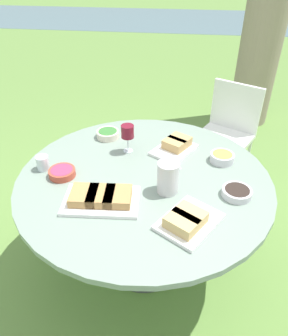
{
  "coord_description": "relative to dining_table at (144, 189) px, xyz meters",
  "views": [
    {
      "loc": [
        0.19,
        -1.51,
        1.88
      ],
      "look_at": [
        0.0,
        0.0,
        0.81
      ],
      "focal_mm": 35.0,
      "sensor_mm": 36.0,
      "label": 1
    }
  ],
  "objects": [
    {
      "name": "wine_glass",
      "position": [
        -0.14,
        0.26,
        0.23
      ],
      "size": [
        0.08,
        0.08,
        0.19
      ],
      "color": "silver",
      "rests_on": "dining_table"
    },
    {
      "name": "chair_near_right",
      "position": [
        0.6,
        1.12,
        -0.14
      ],
      "size": [
        0.59,
        0.58,
        0.89
      ],
      "color": "white",
      "rests_on": "ground_plane"
    },
    {
      "name": "bowl_dip_red",
      "position": [
        -0.47,
        -0.05,
        0.11
      ],
      "size": [
        0.15,
        0.15,
        0.04
      ],
      "color": "#B74733",
      "rests_on": "dining_table"
    },
    {
      "name": "bowl_fries",
      "position": [
        0.45,
        0.22,
        0.12
      ],
      "size": [
        0.15,
        0.15,
        0.05
      ],
      "color": "silver",
      "rests_on": "dining_table"
    },
    {
      "name": "water_pitcher",
      "position": [
        0.14,
        -0.11,
        0.18
      ],
      "size": [
        0.13,
        0.12,
        0.18
      ],
      "color": "silver",
      "rests_on": "dining_table"
    },
    {
      "name": "cup_water_near",
      "position": [
        -0.6,
        -0.0,
        0.13
      ],
      "size": [
        0.07,
        0.07,
        0.09
      ],
      "color": "silver",
      "rests_on": "dining_table"
    },
    {
      "name": "dining_table",
      "position": [
        0.0,
        0.0,
        0.0
      ],
      "size": [
        1.46,
        1.46,
        0.75
      ],
      "color": "#4C4C51",
      "rests_on": "ground_plane"
    },
    {
      "name": "platter_charcuterie",
      "position": [
        0.17,
        0.31,
        0.12
      ],
      "size": [
        0.32,
        0.35,
        0.08
      ],
      "color": "white",
      "rests_on": "dining_table"
    },
    {
      "name": "bowl_salad",
      "position": [
        -0.31,
        0.42,
        0.12
      ],
      "size": [
        0.16,
        0.16,
        0.05
      ],
      "color": "beige",
      "rests_on": "dining_table"
    },
    {
      "name": "platter_bread_main",
      "position": [
        -0.19,
        -0.25,
        0.12
      ],
      "size": [
        0.41,
        0.27,
        0.07
      ],
      "color": "white",
      "rests_on": "dining_table"
    },
    {
      "name": "bowl_olives",
      "position": [
        0.51,
        -0.11,
        0.11
      ],
      "size": [
        0.16,
        0.16,
        0.04
      ],
      "color": "silver",
      "rests_on": "dining_table"
    },
    {
      "name": "ground_plane",
      "position": [
        0.0,
        0.0,
        -0.66
      ],
      "size": [
        40.0,
        40.0,
        0.0
      ],
      "primitive_type": "plane",
      "color": "#668E42"
    },
    {
      "name": "river_strip",
      "position": [
        0.0,
        8.64,
        -0.66
      ],
      "size": [
        40.0,
        3.44,
        0.01
      ],
      "color": "slate",
      "rests_on": "ground_plane"
    },
    {
      "name": "platter_sandwich_side",
      "position": [
        0.25,
        -0.36,
        0.12
      ],
      "size": [
        0.35,
        0.38,
        0.08
      ],
      "color": "white",
      "rests_on": "dining_table"
    }
  ]
}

